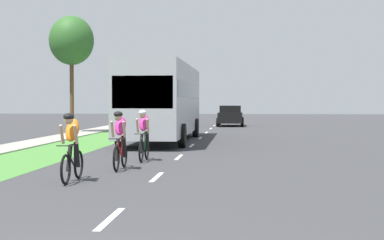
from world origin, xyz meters
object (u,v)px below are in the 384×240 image
Objects in this scene: cyclist_lead at (72,146)px; cyclist_trailing at (120,139)px; street_tree_near at (71,41)px; cyclist_distant at (144,135)px; sedan_black at (230,116)px; bus_silver at (163,98)px.

cyclist_trailing is at bearing 76.29° from cyclist_lead.
cyclist_lead is 0.25× the size of street_tree_near.
sedan_black is at bearing 85.17° from cyclist_distant.
cyclist_trailing is at bearing -88.32° from bus_silver.
sedan_black is at bearing 84.32° from cyclist_lead.
cyclist_trailing is 19.84m from street_tree_near.
bus_silver is 9.86m from street_tree_near.
cyclist_distant is at bearing -94.83° from sedan_black.
bus_silver is at bearing 88.88° from cyclist_lead.
street_tree_near is at bearing 132.88° from bus_silver.
cyclist_lead is 21.95m from street_tree_near.
cyclist_distant is 0.40× the size of sedan_black.
cyclist_distant is at bearing -66.45° from street_tree_near.
cyclist_trailing is 28.39m from sedan_black.
cyclist_distant is (0.87, 4.79, 0.00)m from cyclist_lead.
cyclist_lead is 0.15× the size of bus_silver.
street_tree_near is at bearing 110.09° from cyclist_trailing.
sedan_black is at bearing 85.04° from cyclist_trailing.
sedan_black is at bearing 48.13° from street_tree_near.
cyclist_trailing is 0.15× the size of bus_silver.
cyclist_trailing is (0.60, 2.47, 0.00)m from cyclist_lead.
street_tree_near is (-6.03, 20.61, 4.54)m from cyclist_lead.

